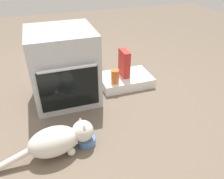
% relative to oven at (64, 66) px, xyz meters
% --- Properties ---
extents(ground, '(8.00, 8.00, 0.00)m').
position_rel_oven_xyz_m(ground, '(-0.05, -0.48, -0.34)').
color(ground, '#6B5B4C').
extents(oven, '(0.58, 0.61, 0.68)m').
position_rel_oven_xyz_m(oven, '(0.00, 0.00, 0.00)').
color(oven, '#B7BABF').
rests_on(oven, ground).
extents(pantry_cabinet, '(0.54, 0.37, 0.10)m').
position_rel_oven_xyz_m(pantry_cabinet, '(0.64, 0.05, -0.29)').
color(pantry_cabinet, white).
rests_on(pantry_cabinet, ground).
extents(food_bowl, '(0.14, 0.14, 0.08)m').
position_rel_oven_xyz_m(food_bowl, '(0.04, -0.68, -0.31)').
color(food_bowl, '#4C7AB7').
rests_on(food_bowl, ground).
extents(cat, '(0.73, 0.25, 0.23)m').
position_rel_oven_xyz_m(cat, '(-0.16, -0.71, -0.22)').
color(cat, silver).
rests_on(cat, ground).
extents(sauce_jar, '(0.08, 0.08, 0.14)m').
position_rel_oven_xyz_m(sauce_jar, '(0.49, -0.05, -0.17)').
color(sauce_jar, '#D16023').
rests_on(sauce_jar, pantry_cabinet).
extents(cereal_box, '(0.07, 0.18, 0.28)m').
position_rel_oven_xyz_m(cereal_box, '(0.63, 0.07, -0.10)').
color(cereal_box, '#B72D28').
rests_on(cereal_box, pantry_cabinet).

